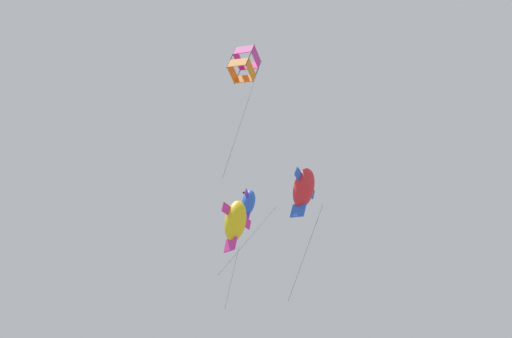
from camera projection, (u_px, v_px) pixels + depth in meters
name	position (u px, v px, depth m)	size (l,w,h in m)	color
kite_fish_near_right	(235.00, 221.00, 24.85)	(1.82, 1.39, 5.71)	yellow
kite_fish_mid_left	(304.00, 188.00, 21.51)	(1.95, 1.48, 6.47)	red
kite_fish_low_drifter	(248.00, 203.00, 29.17)	(2.66, 2.34, 6.50)	blue
kite_box_far_centre	(244.00, 65.00, 25.40)	(1.77, 1.67, 8.93)	#DB2D93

